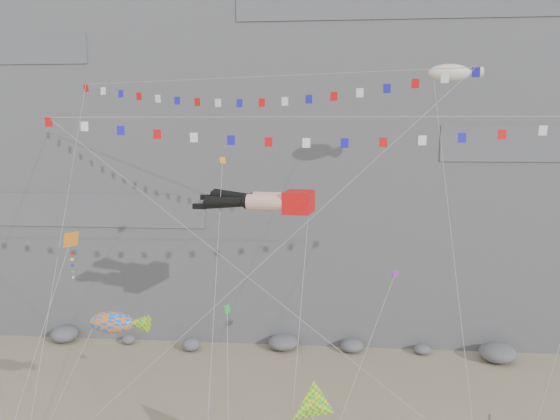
% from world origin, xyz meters
% --- Properties ---
extents(cliff, '(80.00, 28.00, 50.00)m').
position_xyz_m(cliff, '(0.00, 32.00, 25.00)').
color(cliff, slate).
rests_on(cliff, ground).
extents(talus_boulders, '(60.00, 3.00, 1.20)m').
position_xyz_m(talus_boulders, '(0.00, 17.00, 0.60)').
color(talus_boulders, slate).
rests_on(talus_boulders, ground).
extents(legs_kite, '(7.84, 14.68, 19.28)m').
position_xyz_m(legs_kite, '(-0.18, 5.59, 14.60)').
color(legs_kite, red).
rests_on(legs_kite, ground).
extents(flag_banner_upper, '(26.75, 15.60, 27.39)m').
position_xyz_m(flag_banner_upper, '(-1.50, 8.05, 22.51)').
color(flag_banner_upper, red).
rests_on(flag_banner_upper, ground).
extents(flag_banner_lower, '(32.58, 4.23, 22.70)m').
position_xyz_m(flag_banner_lower, '(3.55, 2.81, 19.78)').
color(flag_banner_lower, red).
rests_on(flag_banner_lower, ground).
extents(harlequin_kite, '(3.42, 6.57, 13.83)m').
position_xyz_m(harlequin_kite, '(-11.79, 2.66, 12.46)').
color(harlequin_kite, red).
rests_on(harlequin_kite, ground).
extents(fish_windsock, '(6.57, 3.28, 10.04)m').
position_xyz_m(fish_windsock, '(-8.00, -0.78, 8.60)').
color(fish_windsock, orange).
rests_on(fish_windsock, ground).
extents(delta_kite, '(2.37, 5.16, 8.17)m').
position_xyz_m(delta_kite, '(3.22, -4.58, 6.27)').
color(delta_kite, yellow).
rests_on(delta_kite, ground).
extents(blimp_windsock, '(4.06, 13.42, 26.04)m').
position_xyz_m(blimp_windsock, '(11.75, 9.70, 22.82)').
color(blimp_windsock, beige).
rests_on(blimp_windsock, ground).
extents(small_kite_a, '(2.22, 15.77, 22.85)m').
position_xyz_m(small_kite_a, '(-3.38, 7.61, 16.44)').
color(small_kite_a, orange).
rests_on(small_kite_a, ground).
extents(small_kite_b, '(6.24, 12.19, 16.20)m').
position_xyz_m(small_kite_b, '(8.01, 6.16, 9.56)').
color(small_kite_b, purple).
rests_on(small_kite_b, ground).
extents(small_kite_c, '(2.05, 8.63, 12.16)m').
position_xyz_m(small_kite_c, '(-1.85, 0.60, 8.90)').
color(small_kite_c, green).
rests_on(small_kite_c, ground).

